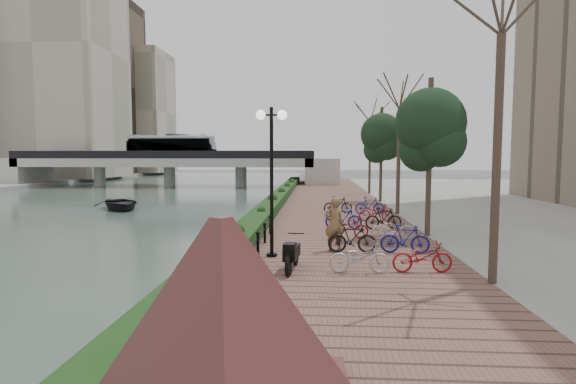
# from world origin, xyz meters

# --- Properties ---
(ground) EXTENTS (220.00, 220.00, 0.00)m
(ground) POSITION_xyz_m (0.00, 0.00, 0.00)
(ground) COLOR #59595B
(ground) RESTS_ON ground
(river_water) EXTENTS (30.00, 130.00, 0.02)m
(river_water) POSITION_xyz_m (-15.00, 25.00, 0.01)
(river_water) COLOR #475952
(river_water) RESTS_ON ground
(promenade) EXTENTS (8.00, 75.00, 0.50)m
(promenade) POSITION_xyz_m (4.00, 17.50, 0.25)
(promenade) COLOR brown
(promenade) RESTS_ON ground
(hedge) EXTENTS (1.10, 56.00, 0.60)m
(hedge) POSITION_xyz_m (0.60, 20.00, 0.80)
(hedge) COLOR #193B15
(hedge) RESTS_ON promenade
(chain_fence) EXTENTS (0.10, 14.10, 0.70)m
(chain_fence) POSITION_xyz_m (1.40, 2.00, 0.85)
(chain_fence) COLOR black
(chain_fence) RESTS_ON promenade
(granite_monument) EXTENTS (4.25, 4.25, 2.61)m
(granite_monument) POSITION_xyz_m (2.24, -4.61, 1.82)
(granite_monument) COLOR #43201C
(granite_monument) RESTS_ON promenade
(lamppost) EXTENTS (1.02, 0.32, 4.90)m
(lamppost) POSITION_xyz_m (1.90, 4.75, 4.03)
(lamppost) COLOR black
(lamppost) RESTS_ON promenade
(motorcycle) EXTENTS (0.68, 1.67, 1.01)m
(motorcycle) POSITION_xyz_m (2.68, 2.97, 1.01)
(motorcycle) COLOR black
(motorcycle) RESTS_ON promenade
(pedestrian) EXTENTS (0.80, 0.66, 1.90)m
(pedestrian) POSITION_xyz_m (4.00, 5.76, 1.45)
(pedestrian) COLOR brown
(pedestrian) RESTS_ON promenade
(bicycle_parking) EXTENTS (2.40, 14.69, 1.00)m
(bicycle_parking) POSITION_xyz_m (5.50, 9.22, 0.97)
(bicycle_parking) COLOR #ACADB0
(bicycle_parking) RESTS_ON promenade
(street_trees) EXTENTS (3.20, 37.12, 6.80)m
(street_trees) POSITION_xyz_m (8.00, 12.68, 3.69)
(street_trees) COLOR #372820
(street_trees) RESTS_ON promenade
(bridge) EXTENTS (36.00, 10.77, 6.50)m
(bridge) POSITION_xyz_m (-14.92, 45.00, 3.37)
(bridge) COLOR #9B9A96
(bridge) RESTS_ON ground
(boat) EXTENTS (5.17, 5.48, 0.92)m
(boat) POSITION_xyz_m (-10.51, 20.86, 0.48)
(boat) COLOR black
(boat) RESTS_ON river_water
(far_buildings) EXTENTS (35.00, 38.00, 38.00)m
(far_buildings) POSITION_xyz_m (-41.66, 65.91, 16.12)
(far_buildings) COLOR #AB9E8E
(far_buildings) RESTS_ON far_bank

